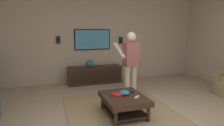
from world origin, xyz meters
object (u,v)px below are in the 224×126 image
at_px(wall_speaker_right, 58,40).
at_px(book, 117,95).
at_px(coffee_table, 124,101).
at_px(bowl, 124,93).
at_px(media_console, 95,75).
at_px(remote_white, 137,97).
at_px(vase_round, 90,63).
at_px(remote_black, 131,92).
at_px(wall_speaker_left, 121,40).
at_px(person_standing, 130,62).
at_px(tv, 93,40).

bearing_deg(wall_speaker_right, book, -160.56).
distance_m(coffee_table, bowl, 0.16).
relative_size(media_console, remote_white, 11.33).
relative_size(coffee_table, remote_white, 6.67).
relative_size(book, wall_speaker_right, 1.00).
relative_size(remote_white, book, 0.68).
height_order(remote_white, vase_round, vase_round).
distance_m(media_console, remote_black, 2.37).
bearing_deg(remote_white, wall_speaker_left, 34.05).
xyz_separation_m(bowl, remote_white, (-0.22, -0.17, -0.04)).
bearing_deg(person_standing, coffee_table, 137.76).
height_order(tv, bowl, tv).
distance_m(tv, wall_speaker_right, 1.07).
bearing_deg(vase_round, book, -178.93).
bearing_deg(coffee_table, person_standing, -30.86).
xyz_separation_m(bowl, wall_speaker_right, (2.70, 1.09, 0.95)).
xyz_separation_m(media_console, tv, (0.24, 0.00, 1.11)).
height_order(remote_black, book, book).
distance_m(book, wall_speaker_left, 3.05).
relative_size(bowl, wall_speaker_left, 0.96).
relative_size(media_console, vase_round, 7.73).
xyz_separation_m(book, vase_round, (2.39, 0.04, 0.24)).
distance_m(vase_round, wall_speaker_left, 1.36).
relative_size(coffee_table, media_console, 0.59).
bearing_deg(person_standing, bowl, 137.64).
height_order(person_standing, remote_black, person_standing).
bearing_deg(coffee_table, vase_round, 3.79).
bearing_deg(media_console, person_standing, 16.90).
xyz_separation_m(coffee_table, media_console, (2.49, -0.00, -0.02)).
distance_m(coffee_table, remote_black, 0.29).
bearing_deg(book, remote_black, -108.79).
height_order(bowl, wall_speaker_left, wall_speaker_left).
height_order(bowl, remote_black, bowl).
distance_m(remote_white, wall_speaker_left, 3.17).
height_order(coffee_table, remote_black, remote_black).
xyz_separation_m(person_standing, bowl, (-0.79, 0.48, -0.49)).
height_order(media_console, book, media_console).
height_order(person_standing, wall_speaker_right, person_standing).
bearing_deg(coffee_table, tv, -0.00).
bearing_deg(vase_round, remote_black, -170.40).
xyz_separation_m(media_console, book, (-2.44, 0.12, 0.14)).
height_order(remote_white, remote_black, same).
bearing_deg(bowl, book, 87.11).
xyz_separation_m(person_standing, wall_speaker_right, (1.91, 1.57, 0.46)).
xyz_separation_m(remote_black, wall_speaker_left, (2.61, -0.75, 0.94)).
height_order(coffee_table, vase_round, vase_round).
relative_size(tv, wall_speaker_left, 5.28).
xyz_separation_m(remote_white, wall_speaker_left, (2.92, -0.78, 0.94)).
distance_m(media_console, vase_round, 0.42).
height_order(remote_black, wall_speaker_right, wall_speaker_right).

